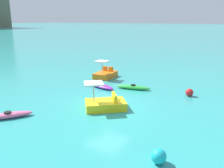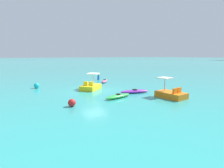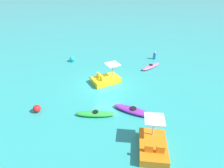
% 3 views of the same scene
% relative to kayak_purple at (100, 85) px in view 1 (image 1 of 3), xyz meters
% --- Properties ---
extents(ground_plane, '(600.00, 600.00, 0.00)m').
position_rel_kayak_purple_xyz_m(ground_plane, '(-3.35, -2.73, -0.16)').
color(ground_plane, teal).
extents(kayak_purple, '(1.45, 3.03, 0.37)m').
position_rel_kayak_purple_xyz_m(kayak_purple, '(0.00, 0.00, 0.00)').
color(kayak_purple, purple).
rests_on(kayak_purple, ground_plane).
extents(kayak_green, '(1.13, 2.80, 0.37)m').
position_rel_kayak_purple_xyz_m(kayak_green, '(0.93, -2.49, -0.00)').
color(kayak_green, green).
rests_on(kayak_green, ground_plane).
extents(kayak_pink, '(2.46, 2.06, 0.37)m').
position_rel_kayak_purple_xyz_m(kayak_pink, '(-7.77, 0.93, -0.00)').
color(kayak_pink, pink).
rests_on(kayak_pink, ground_plane).
extents(pedal_boat_orange, '(2.57, 1.74, 1.68)m').
position_rel_kayak_purple_xyz_m(pedal_boat_orange, '(3.12, 1.47, 0.17)').
color(pedal_boat_orange, orange).
rests_on(pedal_boat_orange, ground_plane).
extents(pedal_boat_yellow, '(2.70, 2.80, 1.68)m').
position_rel_kayak_purple_xyz_m(pedal_boat_yellow, '(-3.80, -2.91, 0.17)').
color(pedal_boat_yellow, yellow).
rests_on(pedal_boat_yellow, ground_plane).
extents(buoy_cyan, '(0.59, 0.59, 0.59)m').
position_rel_kayak_purple_xyz_m(buoy_cyan, '(-7.62, -7.73, 0.13)').
color(buoy_cyan, '#19B7C6').
rests_on(buoy_cyan, ground_plane).
extents(buoy_red, '(0.55, 0.55, 0.55)m').
position_rel_kayak_purple_xyz_m(buoy_red, '(1.38, -6.69, 0.11)').
color(buoy_red, red).
rests_on(buoy_red, ground_plane).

